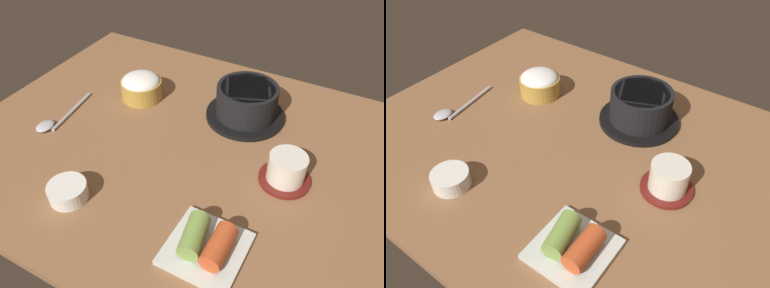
{
  "view_description": "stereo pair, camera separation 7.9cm",
  "coord_description": "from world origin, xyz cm",
  "views": [
    {
      "loc": [
        30.03,
        -54.04,
        57.08
      ],
      "look_at": [
        2.0,
        -2.0,
        5.0
      ],
      "focal_mm": 35.28,
      "sensor_mm": 36.0,
      "label": 1
    },
    {
      "loc": [
        36.69,
        -49.85,
        57.08
      ],
      "look_at": [
        2.0,
        -2.0,
        5.0
      ],
      "focal_mm": 35.28,
      "sensor_mm": 36.0,
      "label": 2
    }
  ],
  "objects": [
    {
      "name": "kimchi_plate",
      "position": [
        15.22,
        -21.65,
        3.83
      ],
      "size": [
        12.84,
        12.84,
        4.72
      ],
      "color": "silver",
      "rests_on": "dining_table"
    },
    {
      "name": "rice_bowl",
      "position": [
        -19.56,
        11.12,
        5.3
      ],
      "size": [
        10.3,
        10.3,
        6.54
      ],
      "color": "#B78C38",
      "rests_on": "dining_table"
    },
    {
      "name": "spoon",
      "position": [
        -31.71,
        -7.78,
        2.62
      ],
      "size": [
        4.46,
        17.91,
        1.35
      ],
      "color": "#B7B7BC",
      "rests_on": "dining_table"
    },
    {
      "name": "side_bowl_near",
      "position": [
        -12.89,
        -23.56,
        3.75
      ],
      "size": [
        7.43,
        7.43,
        3.25
      ],
      "color": "white",
      "rests_on": "dining_table"
    },
    {
      "name": "dining_table",
      "position": [
        0.0,
        0.0,
        1.0
      ],
      "size": [
        100.0,
        76.0,
        2.0
      ],
      "primitive_type": "cube",
      "color": "brown",
      "rests_on": "ground"
    },
    {
      "name": "stone_pot",
      "position": [
        6.91,
        15.74,
        6.11
      ],
      "size": [
        18.7,
        18.7,
        8.44
      ],
      "color": "black",
      "rests_on": "dining_table"
    },
    {
      "name": "tea_cup_with_saucer",
      "position": [
        21.74,
        -0.34,
        5.02
      ],
      "size": [
        10.29,
        10.29,
        6.37
      ],
      "color": "maroon",
      "rests_on": "dining_table"
    }
  ]
}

